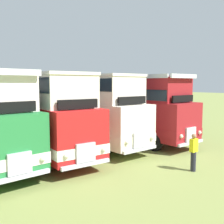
{
  "coord_description": "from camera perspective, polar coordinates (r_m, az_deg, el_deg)",
  "views": [
    {
      "loc": [
        -6.15,
        -14.91,
        3.98
      ],
      "look_at": [
        5.67,
        0.17,
        1.94
      ],
      "focal_mm": 43.12,
      "sensor_mm": 36.0,
      "label": 1
    }
  ],
  "objects": [
    {
      "name": "ground_plane",
      "position": [
        16.61,
        -15.35,
        -8.01
      ],
      "size": [
        200.0,
        200.0,
        0.0
      ],
      "primitive_type": "plane",
      "color": "olive"
    },
    {
      "name": "bus_third_in_row",
      "position": [
        16.16,
        -15.52,
        0.5
      ],
      "size": [
        2.99,
        10.98,
        4.49
      ],
      "color": "red",
      "rests_on": "ground"
    },
    {
      "name": "bus_fourth_in_row",
      "position": [
        18.09,
        -6.65,
        1.26
      ],
      "size": [
        2.74,
        11.09,
        4.49
      ],
      "color": "silver",
      "rests_on": "ground"
    },
    {
      "name": "bus_fifth_in_row",
      "position": [
        19.61,
        2.22,
        1.34
      ],
      "size": [
        2.91,
        11.52,
        4.52
      ],
      "color": "maroon",
      "rests_on": "ground"
    },
    {
      "name": "marshal_person",
      "position": [
        12.84,
        16.9,
        -8.13
      ],
      "size": [
        0.36,
        0.24,
        1.73
      ],
      "color": "#23232D",
      "rests_on": "ground"
    }
  ]
}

